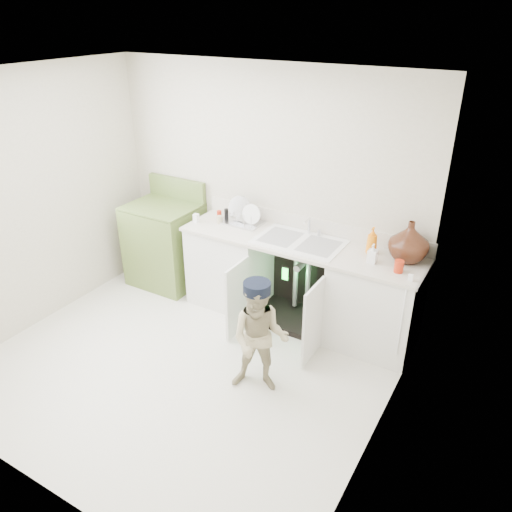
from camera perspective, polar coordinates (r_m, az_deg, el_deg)
The scene contains 5 objects.
ground at distance 4.71m, azimuth -8.27°, elevation -12.36°, with size 3.50×3.50×0.00m, color beige.
room_shell at distance 4.05m, azimuth -9.41°, elevation 1.53°, with size 6.00×5.50×1.26m.
counter_run at distance 5.03m, azimuth 5.32°, elevation -2.75°, with size 2.44×1.02×1.27m.
avocado_stove at distance 5.86m, azimuth -10.31°, elevation 1.46°, with size 0.77×0.65×1.20m.
repair_worker at distance 4.14m, azimuth 0.43°, elevation -9.32°, with size 0.59×1.01×1.02m.
Camera 1 is at (2.40, -2.78, 2.95)m, focal length 35.00 mm.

